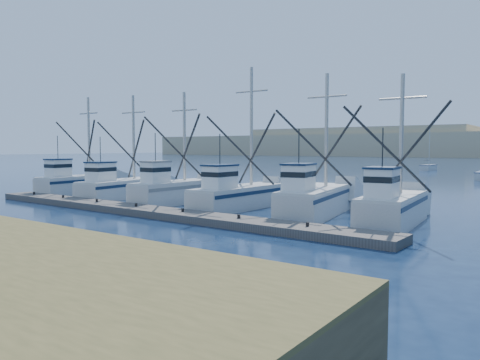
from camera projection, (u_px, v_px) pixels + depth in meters
ground at (140, 245)px, 19.43m from camera, size 500.00×500.00×0.00m
floating_dock at (147, 211)px, 28.19m from camera, size 30.97×3.01×0.41m
trawler_fleet at (203, 192)px, 31.91m from camera, size 29.91×8.36×9.41m
sailboat_far at (428, 168)px, 82.16m from camera, size 1.73×5.28×8.10m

